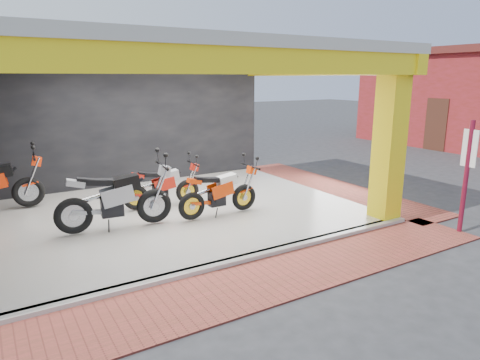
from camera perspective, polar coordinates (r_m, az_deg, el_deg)
name	(u,v)px	position (r m, az deg, el deg)	size (l,w,h in m)	color
ground	(216,242)	(8.21, -3.23, -8.32)	(80.00, 80.00, 0.00)	#2D2D30
showroom_floor	(175,212)	(9.91, -8.69, -4.28)	(8.00, 6.00, 0.10)	silver
showroom_ceiling	(169,51)	(9.46, -9.48, 16.66)	(8.40, 6.40, 0.20)	beige
back_wall	(129,125)	(12.44, -14.52, 7.08)	(8.20, 0.20, 3.50)	black
corner_column	(389,141)	(9.53, 19.29, 4.91)	(0.50, 0.50, 3.50)	yellow
header_beam_front	(244,61)	(6.76, 0.51, 15.62)	(8.40, 0.30, 0.40)	yellow
header_beam_right	(315,68)	(11.56, 9.94, 14.55)	(0.30, 6.40, 0.40)	yellow
floor_kerb	(244,259)	(7.38, 0.54, -10.50)	(8.00, 0.20, 0.10)	silver
paver_front	(270,279)	(6.80, 4.08, -13.03)	(9.00, 1.40, 0.03)	#943A30
paver_right	(332,187)	(12.47, 12.11, -0.89)	(1.40, 7.00, 0.03)	#943A30
signpost	(467,173)	(9.46, 27.97, 0.88)	(0.09, 0.32, 2.27)	maroon
moto_hero	(244,185)	(9.57, 0.53, -0.63)	(2.01, 0.74, 1.23)	#EC3D09
moto_row_a	(187,180)	(10.22, -7.06, 0.00)	(1.90, 0.71, 1.16)	red
moto_row_b	(153,190)	(8.87, -11.48, -1.26)	(2.40, 0.89, 1.46)	#9FA1A6
moto_row_d	(27,178)	(10.93, -26.54, 0.28)	(2.35, 0.87, 1.44)	#FF350A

